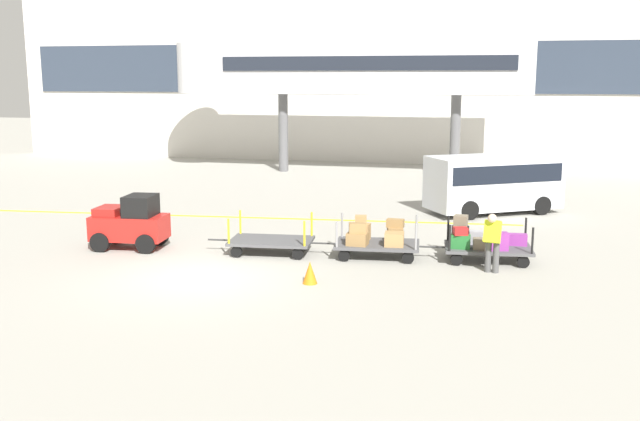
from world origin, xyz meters
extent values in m
plane|color=#9E9B91|center=(0.00, 0.00, 0.00)|extent=(120.00, 120.00, 0.00)
cube|color=yellow|center=(-2.36, 7.47, 0.00)|extent=(21.00, 2.29, 0.01)
cube|color=silver|center=(0.00, 26.00, 4.92)|extent=(44.62, 2.40, 9.84)
cube|color=#2D3847|center=(0.00, 24.75, 5.41)|extent=(42.39, 0.12, 2.80)
cube|color=silver|center=(0.70, 20.00, 5.37)|extent=(16.16, 2.20, 2.60)
cylinder|color=silver|center=(-7.98, 20.00, 5.37)|extent=(3.00, 3.00, 2.60)
cube|color=#1E232D|center=(0.70, 18.86, 5.57)|extent=(14.54, 0.08, 0.70)
cylinder|color=#59595B|center=(-3.74, 20.00, 2.03)|extent=(0.50, 0.50, 4.07)
cylinder|color=#59595B|center=(5.14, 20.00, 2.03)|extent=(0.50, 0.50, 4.07)
cube|color=red|center=(-3.12, 2.39, 0.63)|extent=(2.20, 1.30, 0.70)
cube|color=black|center=(-2.75, 2.43, 1.28)|extent=(0.89, 1.06, 0.60)
cube|color=#A51B16|center=(-3.69, 2.33, 1.10)|extent=(0.79, 1.00, 0.24)
cylinder|color=black|center=(-3.85, 2.84, 0.28)|extent=(0.58, 0.23, 0.56)
cylinder|color=black|center=(-3.74, 1.80, 0.28)|extent=(0.58, 0.23, 0.56)
cylinder|color=black|center=(-2.49, 2.98, 0.28)|extent=(0.58, 0.23, 0.56)
cylinder|color=black|center=(-2.39, 1.94, 0.28)|extent=(0.58, 0.23, 0.56)
cube|color=#4C4C4F|center=(1.06, 2.80, 0.36)|extent=(2.43, 1.62, 0.08)
cylinder|color=gold|center=(-0.05, 3.34, 0.75)|extent=(0.06, 0.06, 0.70)
cylinder|color=gold|center=(0.07, 2.06, 0.75)|extent=(0.06, 0.06, 0.70)
cylinder|color=gold|center=(2.05, 3.55, 0.75)|extent=(0.06, 0.06, 0.70)
cylinder|color=gold|center=(2.18, 2.27, 0.75)|extent=(0.06, 0.06, 0.70)
cylinder|color=black|center=(0.15, 3.31, 0.16)|extent=(0.33, 0.13, 0.32)
cylinder|color=black|center=(0.26, 2.13, 0.16)|extent=(0.33, 0.13, 0.32)
cylinder|color=black|center=(1.86, 3.48, 0.16)|extent=(0.33, 0.13, 0.32)
cylinder|color=black|center=(1.98, 2.30, 0.16)|extent=(0.33, 0.13, 0.32)
cylinder|color=#333333|center=(-0.43, 2.66, 0.34)|extent=(0.70, 0.12, 0.05)
cube|color=#4C4C4F|center=(4.05, 3.10, 0.36)|extent=(2.43, 1.62, 0.08)
cylinder|color=gray|center=(2.93, 3.64, 0.75)|extent=(0.06, 0.06, 0.70)
cylinder|color=gray|center=(3.06, 2.36, 0.75)|extent=(0.06, 0.06, 0.70)
cylinder|color=gray|center=(5.04, 3.85, 0.75)|extent=(0.06, 0.06, 0.70)
cylinder|color=gray|center=(5.16, 2.56, 0.75)|extent=(0.06, 0.06, 0.70)
cylinder|color=black|center=(3.13, 3.61, 0.16)|extent=(0.33, 0.13, 0.32)
cylinder|color=black|center=(3.25, 2.42, 0.16)|extent=(0.33, 0.13, 0.32)
cylinder|color=black|center=(4.85, 3.78, 0.16)|extent=(0.33, 0.13, 0.32)
cylinder|color=black|center=(4.96, 2.59, 0.16)|extent=(0.33, 0.13, 0.32)
cylinder|color=#333333|center=(2.55, 2.95, 0.34)|extent=(0.70, 0.12, 0.05)
cube|color=#A87F4C|center=(3.52, 3.41, 0.63)|extent=(0.53, 0.38, 0.46)
cube|color=olive|center=(3.56, 2.73, 0.57)|extent=(0.57, 0.48, 0.34)
cube|color=olive|center=(4.48, 3.47, 0.60)|extent=(0.52, 0.58, 0.39)
cube|color=#A87F4C|center=(4.54, 2.88, 0.59)|extent=(0.55, 0.52, 0.37)
cube|color=#A87F4C|center=(3.52, 3.41, 0.98)|extent=(0.36, 0.32, 0.23)
cube|color=olive|center=(3.56, 2.73, 0.88)|extent=(0.52, 0.39, 0.27)
cube|color=olive|center=(4.48, 3.47, 0.91)|extent=(0.49, 0.28, 0.23)
cube|color=#4C4C4F|center=(7.03, 3.40, 0.36)|extent=(2.43, 1.62, 0.08)
cylinder|color=black|center=(5.92, 3.93, 0.75)|extent=(0.06, 0.06, 0.70)
cylinder|color=black|center=(6.04, 2.65, 0.75)|extent=(0.06, 0.06, 0.70)
cylinder|color=black|center=(8.02, 4.14, 0.75)|extent=(0.06, 0.06, 0.70)
cylinder|color=black|center=(8.15, 2.86, 0.75)|extent=(0.06, 0.06, 0.70)
cylinder|color=black|center=(6.12, 3.90, 0.16)|extent=(0.33, 0.13, 0.32)
cylinder|color=black|center=(6.23, 2.72, 0.16)|extent=(0.33, 0.13, 0.32)
cylinder|color=black|center=(7.83, 4.07, 0.16)|extent=(0.33, 0.13, 0.32)
cylinder|color=black|center=(7.95, 2.89, 0.16)|extent=(0.33, 0.13, 0.32)
cylinder|color=#333333|center=(5.54, 3.25, 0.34)|extent=(0.70, 0.12, 0.05)
cube|color=black|center=(6.27, 3.60, 0.64)|extent=(0.47, 0.32, 0.48)
cube|color=#236B2D|center=(6.30, 2.99, 0.59)|extent=(0.53, 0.25, 0.38)
cube|color=#99999E|center=(6.77, 3.66, 0.58)|extent=(0.54, 0.35, 0.36)
cube|color=#726651|center=(6.85, 3.05, 0.55)|extent=(0.44, 0.34, 0.30)
cube|color=#236B2D|center=(7.25, 3.76, 0.57)|extent=(0.51, 0.38, 0.33)
cube|color=#8C338C|center=(7.28, 3.06, 0.64)|extent=(0.57, 0.42, 0.48)
cube|color=#8C338C|center=(7.76, 3.77, 0.56)|extent=(0.60, 0.31, 0.31)
cube|color=#726651|center=(6.27, 3.60, 1.04)|extent=(0.39, 0.38, 0.31)
cube|color=red|center=(6.30, 2.99, 0.88)|extent=(0.42, 0.36, 0.21)
cylinder|color=#4C4C4C|center=(7.05, 2.27, 0.41)|extent=(0.16, 0.16, 0.82)
cylinder|color=#4C4C4C|center=(7.25, 2.24, 0.41)|extent=(0.16, 0.16, 0.82)
cube|color=#D1E51E|center=(7.13, 2.15, 1.09)|extent=(0.47, 0.48, 0.61)
sphere|color=beige|center=(7.11, 2.04, 1.45)|extent=(0.22, 0.22, 0.22)
cube|color=silver|center=(7.10, 10.61, 1.15)|extent=(5.07, 4.16, 1.90)
cube|color=black|center=(7.10, 10.61, 1.55)|extent=(4.77, 3.99, 0.64)
cylinder|color=black|center=(6.30, 9.07, 0.34)|extent=(0.70, 0.57, 0.68)
cylinder|color=black|center=(8.82, 10.66, 0.34)|extent=(0.70, 0.57, 0.68)
cone|color=orange|center=(2.88, 0.16, 0.28)|extent=(0.36, 0.36, 0.55)
camera|label=1|loc=(7.10, -15.94, 4.94)|focal=40.03mm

